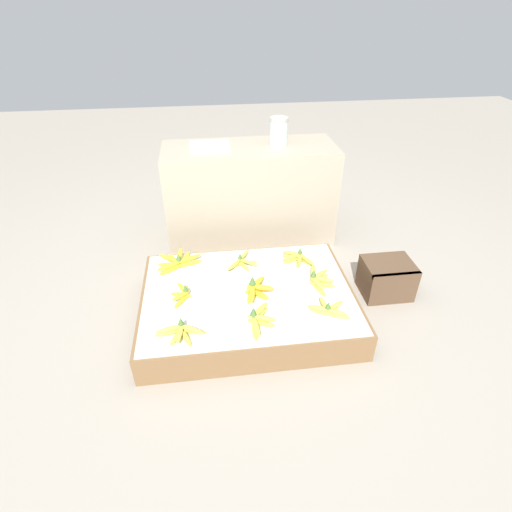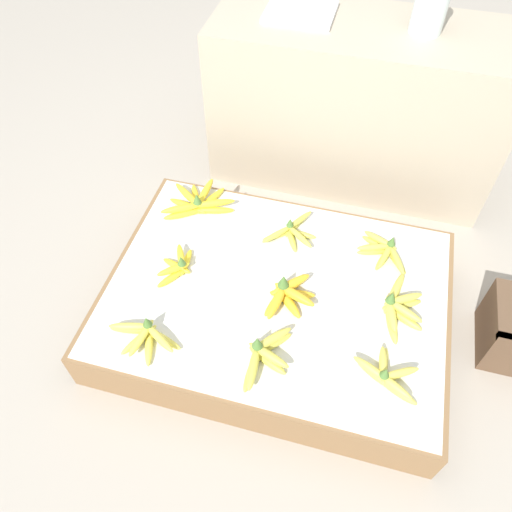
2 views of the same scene
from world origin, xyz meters
TOP-DOWN VIEW (x-y plane):
  - ground_plane at (0.00, 0.00)m, footprint 10.00×10.00m
  - display_platform at (0.00, 0.00)m, footprint 1.17×0.86m
  - back_vendor_table at (0.12, 0.88)m, footprint 1.18×0.46m
  - banana_bunch_front_left at (-0.36, -0.30)m, footprint 0.25×0.15m
  - banana_bunch_front_midleft at (0.02, -0.27)m, footprint 0.15×0.25m
  - banana_bunch_front_midright at (0.40, -0.23)m, footprint 0.21×0.17m
  - banana_bunch_middle_left at (-0.35, -0.01)m, footprint 0.12×0.19m
  - banana_bunch_middle_midleft at (0.04, -0.03)m, footprint 0.17×0.24m
  - banana_bunch_middle_midright at (0.40, 0.02)m, footprint 0.15×0.27m
  - banana_bunch_back_left at (-0.39, 0.30)m, footprint 0.27×0.24m
  - banana_bunch_back_midleft at (-0.01, 0.26)m, footprint 0.20×0.21m
  - banana_bunch_back_midright at (0.34, 0.25)m, footprint 0.19×0.18m
  - glass_jar at (0.32, 0.89)m, footprint 0.12×0.12m
  - foam_tray_white at (-0.14, 0.90)m, footprint 0.26×0.22m

SIDE VIEW (x-z plane):
  - ground_plane at x=0.00m, z-range 0.00..0.00m
  - display_platform at x=0.00m, z-range 0.00..0.17m
  - banana_bunch_back_midleft at x=-0.01m, z-range 0.16..0.24m
  - banana_bunch_front_left at x=-0.36m, z-range 0.15..0.25m
  - banana_bunch_middle_left at x=-0.35m, z-range 0.16..0.24m
  - banana_bunch_back_midright at x=0.34m, z-range 0.16..0.24m
  - banana_bunch_front_midright at x=0.40m, z-range 0.16..0.25m
  - banana_bunch_back_left at x=-0.39m, z-range 0.15..0.25m
  - banana_bunch_middle_midright at x=0.40m, z-range 0.15..0.25m
  - banana_bunch_front_midleft at x=0.02m, z-range 0.16..0.26m
  - banana_bunch_middle_midleft at x=0.04m, z-range 0.15..0.27m
  - back_vendor_table at x=0.12m, z-range 0.00..0.69m
  - foam_tray_white at x=-0.14m, z-range 0.69..0.71m
  - glass_jar at x=0.32m, z-range 0.69..0.88m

